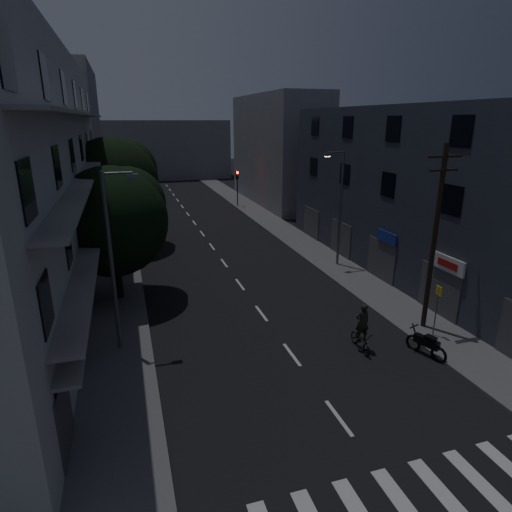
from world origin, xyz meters
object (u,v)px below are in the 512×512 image
utility_pole (435,236)px  bus_stop_sign (437,302)px  cyclist (361,334)px  motorcycle (426,345)px

utility_pole → bus_stop_sign: 3.13m
utility_pole → bus_stop_sign: utility_pole is taller
bus_stop_sign → cyclist: (-3.97, 0.04, -1.12)m
motorcycle → cyclist: size_ratio=0.87×
utility_pole → motorcycle: utility_pole is taller
utility_pole → cyclist: (-4.13, -0.92, -4.10)m
bus_stop_sign → utility_pole: bearing=80.2°
bus_stop_sign → motorcycle: size_ratio=1.26×
utility_pole → bus_stop_sign: bearing=-99.8°
utility_pole → motorcycle: 5.13m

